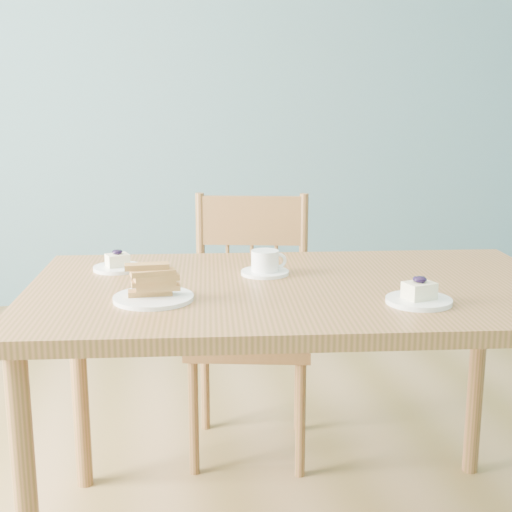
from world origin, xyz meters
TOP-DOWN VIEW (x-y plane):
  - room at (0.00, 0.00)m, footprint 5.01×5.01m
  - dining_table at (0.34, -0.08)m, footprint 1.49×0.96m
  - dining_chair at (0.32, 0.50)m, footprint 0.49×0.47m
  - cheesecake_plate_near at (0.59, -0.30)m, footprint 0.16×0.16m
  - cheesecake_plate_far at (-0.12, 0.18)m, footprint 0.14×0.14m
  - coffee_cup at (0.28, 0.05)m, footprint 0.14×0.14m
  - biscotti_plate at (-0.04, -0.16)m, footprint 0.20×0.20m

SIDE VIEW (x-z plane):
  - dining_chair at x=0.32m, z-range 0.01..0.92m
  - dining_table at x=0.34m, z-range 0.30..1.06m
  - cheesecake_plate_far at x=-0.12m, z-range 0.74..0.80m
  - cheesecake_plate_near at x=0.59m, z-range 0.74..0.81m
  - coffee_cup at x=0.28m, z-range 0.75..0.82m
  - biscotti_plate at x=-0.04m, z-range 0.74..0.83m
  - room at x=0.00m, z-range -0.01..2.71m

